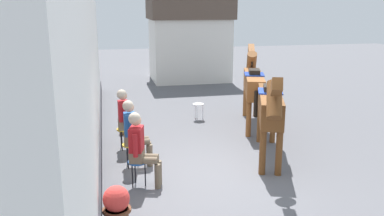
% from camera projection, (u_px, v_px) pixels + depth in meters
% --- Properties ---
extents(ground_plane, '(40.00, 40.00, 0.00)m').
position_uv_depth(ground_plane, '(192.00, 129.00, 10.85)').
color(ground_plane, '#56565B').
extents(pub_facade_wall, '(0.34, 14.00, 3.40)m').
position_uv_depth(pub_facade_wall, '(89.00, 87.00, 8.53)').
color(pub_facade_wall, white).
rests_on(pub_facade_wall, ground_plane).
extents(distant_cottage, '(3.40, 2.60, 3.50)m').
position_uv_depth(distant_cottage, '(189.00, 38.00, 17.41)').
color(distant_cottage, silver).
rests_on(distant_cottage, ground_plane).
extents(seated_visitor_near, '(0.61, 0.48, 1.39)m').
position_uv_depth(seated_visitor_near, '(140.00, 146.00, 7.29)').
color(seated_visitor_near, '#194C99').
rests_on(seated_visitor_near, ground_plane).
extents(seated_visitor_middle, '(0.61, 0.49, 1.39)m').
position_uv_depth(seated_visitor_middle, '(133.00, 130.00, 8.20)').
color(seated_visitor_middle, gold).
rests_on(seated_visitor_middle, ground_plane).
extents(seated_visitor_far, '(0.61, 0.49, 1.39)m').
position_uv_depth(seated_visitor_far, '(126.00, 116.00, 9.21)').
color(seated_visitor_far, gold).
rests_on(seated_visitor_far, ground_plane).
extents(saddled_horse_near, '(1.27, 2.87, 2.06)m').
position_uv_depth(saddled_horse_near, '(270.00, 107.00, 8.49)').
color(saddled_horse_near, brown).
rests_on(saddled_horse_near, ground_plane).
extents(saddled_horse_far, '(1.15, 2.91, 2.06)m').
position_uv_depth(saddled_horse_far, '(253.00, 83.00, 11.01)').
color(saddled_horse_far, brown).
rests_on(saddled_horse_far, ground_plane).
extents(flower_planter_near, '(0.43, 0.43, 0.64)m').
position_uv_depth(flower_planter_near, '(117.00, 205.00, 6.06)').
color(flower_planter_near, brown).
rests_on(flower_planter_near, ground_plane).
extents(spare_stool_white, '(0.32, 0.32, 0.46)m').
position_uv_depth(spare_stool_white, '(198.00, 106.00, 11.65)').
color(spare_stool_white, white).
rests_on(spare_stool_white, ground_plane).
extents(satchel_bag, '(0.29, 0.14, 0.20)m').
position_uv_depth(satchel_bag, '(125.00, 130.00, 10.38)').
color(satchel_bag, brown).
rests_on(satchel_bag, ground_plane).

